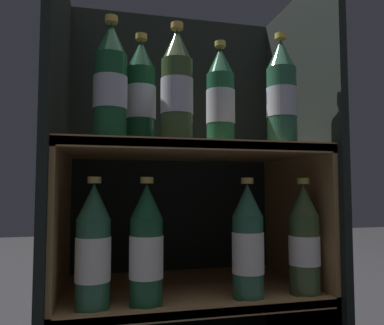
% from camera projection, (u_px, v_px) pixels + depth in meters
% --- Properties ---
extents(fridge_back_wall, '(0.69, 0.02, 1.01)m').
position_uv_depth(fridge_back_wall, '(173.00, 171.00, 1.20)').
color(fridge_back_wall, black).
rests_on(fridge_back_wall, ground_plane).
extents(fridge_side_left, '(0.02, 0.43, 1.01)m').
position_uv_depth(fridge_side_left, '(56.00, 166.00, 0.92)').
color(fridge_side_left, black).
rests_on(fridge_side_left, ground_plane).
extents(fridge_side_right, '(0.02, 0.43, 1.01)m').
position_uv_depth(fridge_side_right, '(300.00, 169.00, 1.08)').
color(fridge_side_right, black).
rests_on(fridge_side_right, ground_plane).
extents(shelf_lower, '(0.65, 0.39, 0.20)m').
position_uv_depth(shelf_lower, '(188.00, 300.00, 0.97)').
color(shelf_lower, '#9E7547').
rests_on(shelf_lower, ground_plane).
extents(shelf_upper, '(0.65, 0.39, 0.56)m').
position_uv_depth(shelf_upper, '(188.00, 205.00, 0.99)').
color(shelf_upper, '#9E7547').
rests_on(shelf_upper, ground_plane).
extents(bottle_upper_front_0, '(0.07, 0.07, 0.28)m').
position_uv_depth(bottle_upper_front_0, '(110.00, 84.00, 0.83)').
color(bottle_upper_front_0, '#194C2D').
rests_on(bottle_upper_front_0, shelf_upper).
extents(bottle_upper_front_1, '(0.07, 0.07, 0.28)m').
position_uv_depth(bottle_upper_front_1, '(177.00, 88.00, 0.86)').
color(bottle_upper_front_1, '#384C28').
rests_on(bottle_upper_front_1, shelf_upper).
extents(bottle_upper_front_2, '(0.07, 0.07, 0.28)m').
position_uv_depth(bottle_upper_front_2, '(282.00, 95.00, 0.92)').
color(bottle_upper_front_2, '#285B42').
rests_on(bottle_upper_front_2, shelf_upper).
extents(bottle_upper_back_0, '(0.07, 0.07, 0.28)m').
position_uv_depth(bottle_upper_back_0, '(141.00, 95.00, 0.93)').
color(bottle_upper_back_0, '#144228').
rests_on(bottle_upper_back_0, shelf_upper).
extents(bottle_upper_back_1, '(0.07, 0.07, 0.28)m').
position_uv_depth(bottle_upper_back_1, '(220.00, 100.00, 0.97)').
color(bottle_upper_back_1, '#1E5638').
rests_on(bottle_upper_back_1, shelf_upper).
extents(bottle_lower_front_0, '(0.07, 0.07, 0.28)m').
position_uv_depth(bottle_lower_front_0, '(93.00, 250.00, 0.80)').
color(bottle_lower_front_0, '#285B42').
rests_on(bottle_lower_front_0, shelf_lower).
extents(bottle_lower_front_1, '(0.07, 0.07, 0.28)m').
position_uv_depth(bottle_lower_front_1, '(146.00, 248.00, 0.82)').
color(bottle_lower_front_1, '#194C2D').
rests_on(bottle_lower_front_1, shelf_lower).
extents(bottle_lower_front_2, '(0.07, 0.07, 0.28)m').
position_uv_depth(bottle_lower_front_2, '(248.00, 244.00, 0.88)').
color(bottle_lower_front_2, '#285B42').
rests_on(bottle_lower_front_2, shelf_lower).
extents(bottle_lower_front_3, '(0.07, 0.07, 0.28)m').
position_uv_depth(bottle_lower_front_3, '(304.00, 241.00, 0.91)').
color(bottle_lower_front_3, '#384C28').
rests_on(bottle_lower_front_3, shelf_lower).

